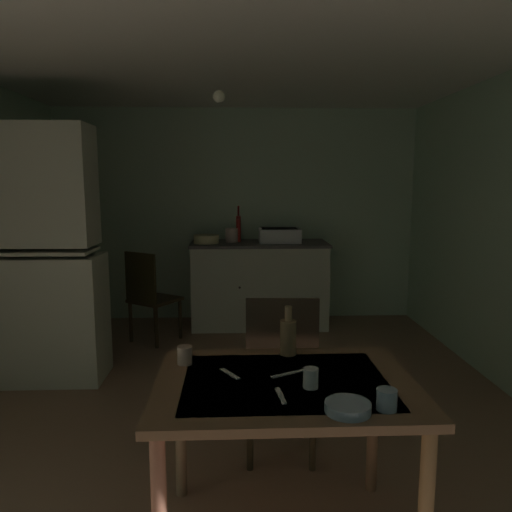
{
  "coord_description": "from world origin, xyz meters",
  "views": [
    {
      "loc": [
        0.01,
        -3.33,
        1.56
      ],
      "look_at": [
        0.13,
        -0.12,
        1.07
      ],
      "focal_mm": 34.25,
      "sensor_mm": 36.0,
      "label": 1
    }
  ],
  "objects_px": {
    "mixing_bowl_counter": "(206,239)",
    "chair_far_side": "(281,376)",
    "glass_bottle": "(288,336)",
    "sink_basin": "(279,235)",
    "hand_pump": "(238,226)",
    "chair_by_counter": "(150,295)",
    "dining_table": "(285,402)",
    "serving_bowl_wide": "(348,407)",
    "hutch_cabinet": "(40,264)",
    "mug_tall": "(311,378)"
  },
  "relations": [
    {
      "from": "chair_far_side",
      "to": "hutch_cabinet",
      "type": "bearing_deg",
      "value": 145.09
    },
    {
      "from": "sink_basin",
      "to": "hand_pump",
      "type": "distance_m",
      "value": 0.45
    },
    {
      "from": "hutch_cabinet",
      "to": "hand_pump",
      "type": "bearing_deg",
      "value": 43.71
    },
    {
      "from": "chair_far_side",
      "to": "serving_bowl_wide",
      "type": "height_order",
      "value": "chair_far_side"
    },
    {
      "from": "hutch_cabinet",
      "to": "chair_far_side",
      "type": "distance_m",
      "value": 2.19
    },
    {
      "from": "sink_basin",
      "to": "hand_pump",
      "type": "height_order",
      "value": "hand_pump"
    },
    {
      "from": "hand_pump",
      "to": "hutch_cabinet",
      "type": "bearing_deg",
      "value": -136.29
    },
    {
      "from": "sink_basin",
      "to": "mug_tall",
      "type": "distance_m",
      "value": 3.37
    },
    {
      "from": "hand_pump",
      "to": "chair_by_counter",
      "type": "bearing_deg",
      "value": -145.56
    },
    {
      "from": "chair_by_counter",
      "to": "glass_bottle",
      "type": "relative_size",
      "value": 3.8
    },
    {
      "from": "hutch_cabinet",
      "to": "glass_bottle",
      "type": "xyz_separation_m",
      "value": [
        1.77,
        -1.54,
        -0.1
      ]
    },
    {
      "from": "chair_by_counter",
      "to": "mug_tall",
      "type": "bearing_deg",
      "value": -67.79
    },
    {
      "from": "chair_by_counter",
      "to": "mug_tall",
      "type": "relative_size",
      "value": 11.09
    },
    {
      "from": "dining_table",
      "to": "hand_pump",
      "type": "bearing_deg",
      "value": 93.16
    },
    {
      "from": "chair_by_counter",
      "to": "hutch_cabinet",
      "type": "bearing_deg",
      "value": -127.46
    },
    {
      "from": "mug_tall",
      "to": "glass_bottle",
      "type": "distance_m",
      "value": 0.4
    },
    {
      "from": "dining_table",
      "to": "glass_bottle",
      "type": "relative_size",
      "value": 4.59
    },
    {
      "from": "hand_pump",
      "to": "mixing_bowl_counter",
      "type": "xyz_separation_m",
      "value": [
        -0.34,
        -0.1,
        -0.13
      ]
    },
    {
      "from": "mixing_bowl_counter",
      "to": "mug_tall",
      "type": "xyz_separation_m",
      "value": [
        0.62,
        -3.3,
        -0.18
      ]
    },
    {
      "from": "mixing_bowl_counter",
      "to": "chair_far_side",
      "type": "relative_size",
      "value": 0.28
    },
    {
      "from": "mixing_bowl_counter",
      "to": "chair_by_counter",
      "type": "relative_size",
      "value": 0.3
    },
    {
      "from": "hand_pump",
      "to": "mixing_bowl_counter",
      "type": "distance_m",
      "value": 0.38
    },
    {
      "from": "mug_tall",
      "to": "dining_table",
      "type": "bearing_deg",
      "value": 141.56
    },
    {
      "from": "hand_pump",
      "to": "dining_table",
      "type": "distance_m",
      "value": 3.36
    },
    {
      "from": "chair_far_side",
      "to": "glass_bottle",
      "type": "distance_m",
      "value": 0.45
    },
    {
      "from": "serving_bowl_wide",
      "to": "glass_bottle",
      "type": "xyz_separation_m",
      "value": [
        -0.15,
        0.61,
        0.07
      ]
    },
    {
      "from": "mixing_bowl_counter",
      "to": "chair_far_side",
      "type": "distance_m",
      "value": 2.71
    },
    {
      "from": "chair_far_side",
      "to": "glass_bottle",
      "type": "height_order",
      "value": "glass_bottle"
    },
    {
      "from": "sink_basin",
      "to": "chair_far_side",
      "type": "relative_size",
      "value": 0.46
    },
    {
      "from": "dining_table",
      "to": "chair_by_counter",
      "type": "bearing_deg",
      "value": 111.05
    },
    {
      "from": "hutch_cabinet",
      "to": "mixing_bowl_counter",
      "type": "relative_size",
      "value": 7.42
    },
    {
      "from": "mixing_bowl_counter",
      "to": "glass_bottle",
      "type": "distance_m",
      "value": 2.97
    },
    {
      "from": "sink_basin",
      "to": "chair_by_counter",
      "type": "xyz_separation_m",
      "value": [
        -1.31,
        -0.55,
        -0.52
      ]
    },
    {
      "from": "glass_bottle",
      "to": "hand_pump",
      "type": "bearing_deg",
      "value": 94.32
    },
    {
      "from": "sink_basin",
      "to": "glass_bottle",
      "type": "height_order",
      "value": "sink_basin"
    },
    {
      "from": "hutch_cabinet",
      "to": "mixing_bowl_counter",
      "type": "xyz_separation_m",
      "value": [
        1.2,
        1.38,
        0.03
      ]
    },
    {
      "from": "glass_bottle",
      "to": "sink_basin",
      "type": "bearing_deg",
      "value": 85.89
    },
    {
      "from": "hutch_cabinet",
      "to": "serving_bowl_wide",
      "type": "xyz_separation_m",
      "value": [
        1.92,
        -2.15,
        -0.18
      ]
    },
    {
      "from": "chair_far_side",
      "to": "chair_by_counter",
      "type": "height_order",
      "value": "chair_far_side"
    },
    {
      "from": "hutch_cabinet",
      "to": "dining_table",
      "type": "relative_size",
      "value": 1.83
    },
    {
      "from": "dining_table",
      "to": "glass_bottle",
      "type": "height_order",
      "value": "glass_bottle"
    },
    {
      "from": "hutch_cabinet",
      "to": "sink_basin",
      "type": "distance_m",
      "value": 2.44
    },
    {
      "from": "sink_basin",
      "to": "hand_pump",
      "type": "xyz_separation_m",
      "value": [
        -0.44,
        0.05,
        0.09
      ]
    },
    {
      "from": "mug_tall",
      "to": "glass_bottle",
      "type": "bearing_deg",
      "value": 97.48
    },
    {
      "from": "hutch_cabinet",
      "to": "mug_tall",
      "type": "distance_m",
      "value": 2.65
    },
    {
      "from": "mixing_bowl_counter",
      "to": "chair_far_side",
      "type": "xyz_separation_m",
      "value": [
        0.56,
        -2.61,
        -0.46
      ]
    },
    {
      "from": "chair_far_side",
      "to": "chair_by_counter",
      "type": "distance_m",
      "value": 2.37
    },
    {
      "from": "mixing_bowl_counter",
      "to": "chair_by_counter",
      "type": "xyz_separation_m",
      "value": [
        -0.53,
        -0.5,
        -0.49
      ]
    },
    {
      "from": "sink_basin",
      "to": "dining_table",
      "type": "height_order",
      "value": "sink_basin"
    },
    {
      "from": "mixing_bowl_counter",
      "to": "glass_bottle",
      "type": "relative_size",
      "value": 1.13
    }
  ]
}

